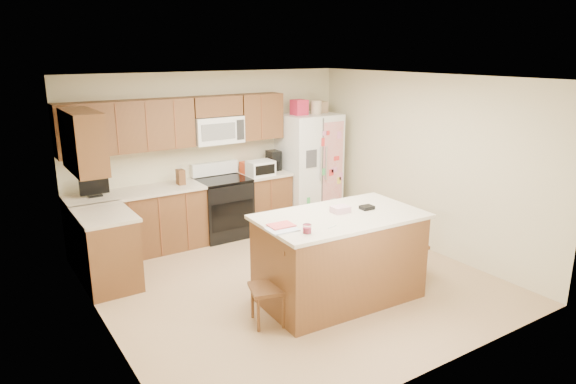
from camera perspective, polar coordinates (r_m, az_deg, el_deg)
ground at (r=6.55m, az=0.49°, el=-9.81°), size 4.50×4.50×0.00m
room_shell at (r=6.08m, az=0.52°, el=2.56°), size 4.60×4.60×2.52m
cabinetry at (r=7.35m, az=-13.74°, el=0.17°), size 3.36×1.56×2.15m
stove at (r=7.96m, az=-7.24°, el=-1.63°), size 0.76×0.65×1.13m
refrigerator at (r=8.57m, az=2.33°, el=2.81°), size 0.90×0.79×2.04m
island at (r=5.96m, az=5.71°, el=-7.17°), size 1.93×1.16×1.11m
windsor_chair_left at (r=5.46m, az=-2.07°, el=-10.54°), size 0.45×0.46×0.86m
windsor_chair_back at (r=6.57m, az=1.80°, el=-5.78°), size 0.48×0.47×0.88m
windsor_chair_right at (r=6.66m, az=12.97°, el=-5.60°), size 0.47×0.49×0.95m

